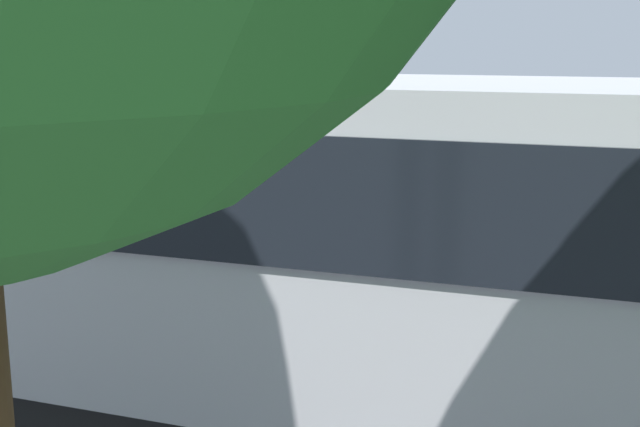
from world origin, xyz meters
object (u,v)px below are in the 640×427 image
at_px(spectator_centre, 395,247).
at_px(parked_motorcycle_silver, 252,289).
at_px(spectator_left, 469,252).
at_px(spectator_far_left, 549,251).
at_px(stunt_motorcycle, 150,187).
at_px(tour_bus, 357,261).
at_px(spectator_right, 320,243).

bearing_deg(spectator_centre, parked_motorcycle_silver, 22.88).
bearing_deg(spectator_left, spectator_far_left, -175.31).
xyz_separation_m(spectator_left, stunt_motorcycle, (6.01, -3.35, -0.05)).
xyz_separation_m(tour_bus, spectator_right, (1.22, -3.09, -0.65)).
relative_size(tour_bus, parked_motorcycle_silver, 5.59).
bearing_deg(parked_motorcycle_silver, spectator_left, -169.64).
height_order(spectator_centre, spectator_right, spectator_right).
xyz_separation_m(spectator_right, parked_motorcycle_silver, (0.73, 0.60, -0.51)).
relative_size(spectator_far_left, spectator_centre, 1.10).
height_order(spectator_left, spectator_right, spectator_left).
height_order(spectator_far_left, parked_motorcycle_silver, spectator_far_left).
height_order(spectator_right, stunt_motorcycle, spectator_right).
bearing_deg(spectator_centre, tour_bus, 94.47).
bearing_deg(spectator_right, stunt_motorcycle, -38.51).
distance_m(spectator_centre, stunt_motorcycle, 5.93).
bearing_deg(spectator_far_left, parked_motorcycle_silver, 8.90).
height_order(spectator_left, stunt_motorcycle, spectator_left).
distance_m(tour_bus, spectator_centre, 3.29).
bearing_deg(spectator_far_left, spectator_left, 4.69).
bearing_deg(spectator_left, spectator_centre, -13.28).
relative_size(spectator_right, stunt_motorcycle, 0.82).
height_order(spectator_far_left, stunt_motorcycle, spectator_far_left).
relative_size(spectator_centre, parked_motorcycle_silver, 0.81).
bearing_deg(parked_motorcycle_silver, stunt_motorcycle, -48.96).
relative_size(spectator_left, parked_motorcycle_silver, 0.84).
bearing_deg(spectator_centre, stunt_motorcycle, -31.79).
height_order(tour_bus, stunt_motorcycle, tour_bus).
bearing_deg(parked_motorcycle_silver, spectator_far_left, -171.10).
bearing_deg(spectator_right, spectator_left, 176.65).
xyz_separation_m(spectator_right, stunt_motorcycle, (4.07, -3.24, -0.01)).
relative_size(spectator_left, spectator_centre, 1.05).
relative_size(parked_motorcycle_silver, stunt_motorcycle, 1.00).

